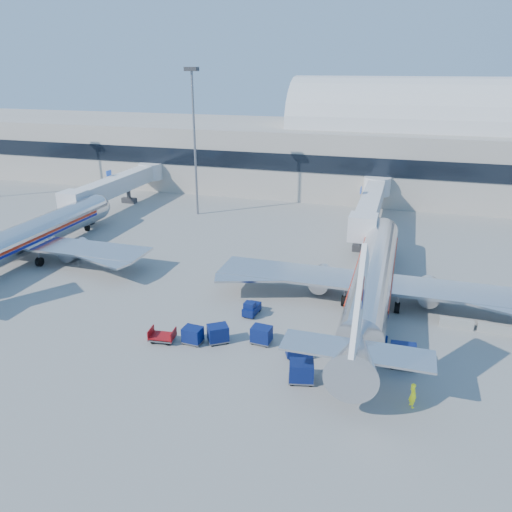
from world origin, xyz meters
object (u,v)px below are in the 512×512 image
(jetbridge_near, at_px, (372,202))
(mast_west, at_px, (194,121))
(airliner_main, at_px, (373,278))
(jetbridge_mid, at_px, (121,184))
(cart_open_red, at_px, (163,337))
(cart_train_b, at_px, (218,333))
(cart_solo_far, at_px, (403,355))
(barrier_near, at_px, (456,323))
(tug_right, at_px, (373,334))
(tug_left, at_px, (251,308))
(cart_train_c, at_px, (193,335))
(cart_solo_near, at_px, (301,371))
(tug_lead, at_px, (298,350))
(airliner_mid, at_px, (24,239))
(barrier_mid, at_px, (495,328))
(cart_train_a, at_px, (262,335))
(ramp_worker, at_px, (413,395))

(jetbridge_near, xyz_separation_m, mast_west, (-27.60, -0.81, 10.86))
(airliner_main, height_order, jetbridge_mid, airliner_main)
(jetbridge_near, bearing_deg, cart_open_red, -110.47)
(cart_train_b, relative_size, cart_solo_far, 1.04)
(barrier_near, relative_size, tug_right, 1.22)
(jetbridge_mid, relative_size, tug_right, 11.19)
(jetbridge_near, bearing_deg, tug_left, -105.10)
(barrier_near, height_order, tug_left, tug_left)
(cart_train_c, relative_size, cart_solo_near, 0.81)
(jetbridge_mid, height_order, cart_solo_far, jetbridge_mid)
(airliner_main, height_order, mast_west, mast_west)
(mast_west, height_order, tug_lead, mast_west)
(airliner_mid, height_order, cart_train_b, airliner_mid)
(barrier_mid, height_order, cart_solo_far, cart_solo_far)
(jetbridge_mid, xyz_separation_m, tug_lead, (39.39, -37.96, -3.29))
(jetbridge_mid, bearing_deg, cart_train_b, -49.52)
(cart_solo_near, bearing_deg, cart_train_b, 143.36)
(mast_west, height_order, barrier_mid, mast_west)
(jetbridge_mid, relative_size, cart_train_a, 14.53)
(ramp_worker, bearing_deg, cart_open_red, 52.30)
(barrier_near, distance_m, barrier_mid, 3.30)
(barrier_near, bearing_deg, barrier_mid, 0.00)
(barrier_mid, bearing_deg, cart_solo_near, -140.73)
(airliner_mid, height_order, barrier_near, airliner_mid)
(tug_right, height_order, ramp_worker, ramp_worker)
(airliner_main, bearing_deg, barrier_near, -17.39)
(mast_west, distance_m, cart_solo_far, 51.00)
(mast_west, xyz_separation_m, cart_train_b, (17.76, -36.86, -13.93))
(barrier_near, height_order, cart_open_red, barrier_near)
(barrier_mid, distance_m, cart_train_b, 25.16)
(cart_train_b, bearing_deg, cart_solo_far, -31.51)
(tug_lead, distance_m, cart_train_a, 3.75)
(mast_west, relative_size, tug_lead, 9.37)
(tug_lead, relative_size, tug_right, 0.98)
(barrier_near, bearing_deg, mast_west, 143.62)
(airliner_main, relative_size, cart_train_c, 20.60)
(mast_west, xyz_separation_m, tug_left, (18.99, -31.10, -14.10))
(mast_west, distance_m, barrier_near, 49.33)
(airliner_mid, height_order, mast_west, mast_west)
(tug_left, distance_m, cart_train_b, 5.90)
(airliner_mid, distance_m, cart_train_a, 35.10)
(jetbridge_near, bearing_deg, ramp_worker, -81.07)
(barrier_mid, bearing_deg, cart_train_c, -159.31)
(airliner_main, bearing_deg, barrier_mid, -12.50)
(barrier_mid, bearing_deg, airliner_mid, 177.31)
(cart_train_a, height_order, cart_solo_far, cart_solo_far)
(tug_lead, height_order, cart_solo_near, cart_solo_near)
(cart_train_a, height_order, cart_train_c, cart_train_a)
(cart_train_a, height_order, cart_train_b, cart_train_b)
(mast_west, relative_size, ramp_worker, 11.71)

